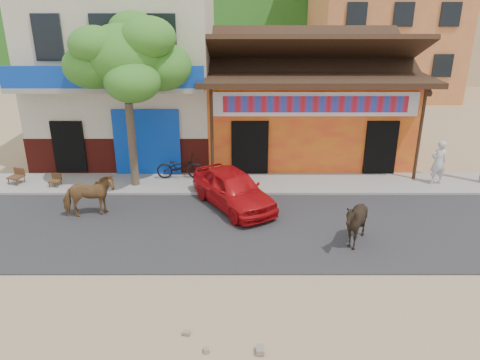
{
  "coord_description": "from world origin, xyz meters",
  "views": [
    {
      "loc": [
        -0.78,
        -10.07,
        6.59
      ],
      "look_at": [
        -0.78,
        3.0,
        1.4
      ],
      "focal_mm": 35.0,
      "sensor_mm": 36.0,
      "label": 1
    }
  ],
  "objects_px": {
    "pedestrian": "(438,162)",
    "cafe_chair_left": "(15,170)",
    "cow_tan": "(89,196)",
    "cow_dark": "(355,223)",
    "cafe_chair_right": "(54,176)",
    "scooter": "(180,167)",
    "red_car": "(233,189)",
    "tree": "(129,103)"
  },
  "relations": [
    {
      "from": "scooter",
      "to": "cafe_chair_left",
      "type": "bearing_deg",
      "value": 94.03
    },
    {
      "from": "cafe_chair_left",
      "to": "tree",
      "type": "bearing_deg",
      "value": 17.94
    },
    {
      "from": "scooter",
      "to": "cafe_chair_right",
      "type": "xyz_separation_m",
      "value": [
        -4.45,
        -0.77,
        -0.06
      ]
    },
    {
      "from": "cow_tan",
      "to": "cow_dark",
      "type": "relative_size",
      "value": 1.14
    },
    {
      "from": "cow_tan",
      "to": "scooter",
      "type": "distance_m",
      "value": 3.95
    },
    {
      "from": "pedestrian",
      "to": "cafe_chair_right",
      "type": "bearing_deg",
      "value": -5.98
    },
    {
      "from": "cafe_chair_right",
      "to": "tree",
      "type": "bearing_deg",
      "value": 10.71
    },
    {
      "from": "tree",
      "to": "cow_dark",
      "type": "xyz_separation_m",
      "value": [
        7.01,
        -4.35,
        -2.37
      ]
    },
    {
      "from": "cow_tan",
      "to": "scooter",
      "type": "relative_size",
      "value": 0.93
    },
    {
      "from": "red_car",
      "to": "pedestrian",
      "type": "xyz_separation_m",
      "value": [
        7.42,
        1.83,
        0.27
      ]
    },
    {
      "from": "cafe_chair_left",
      "to": "cow_dark",
      "type": "bearing_deg",
      "value": -2.08
    },
    {
      "from": "cow_tan",
      "to": "cow_dark",
      "type": "xyz_separation_m",
      "value": [
        7.91,
        -1.89,
        0.02
      ]
    },
    {
      "from": "cow_dark",
      "to": "scooter",
      "type": "bearing_deg",
      "value": -151.29
    },
    {
      "from": "cow_dark",
      "to": "cow_tan",
      "type": "bearing_deg",
      "value": -122.37
    },
    {
      "from": "tree",
      "to": "cow_dark",
      "type": "bearing_deg",
      "value": -31.82
    },
    {
      "from": "tree",
      "to": "cow_tan",
      "type": "xyz_separation_m",
      "value": [
        -0.91,
        -2.45,
        -2.4
      ]
    },
    {
      "from": "scooter",
      "to": "cafe_chair_left",
      "type": "xyz_separation_m",
      "value": [
        -5.96,
        -0.52,
        0.05
      ]
    },
    {
      "from": "cow_tan",
      "to": "cafe_chair_right",
      "type": "relative_size",
      "value": 2.05
    },
    {
      "from": "scooter",
      "to": "cafe_chair_right",
      "type": "relative_size",
      "value": 2.21
    },
    {
      "from": "tree",
      "to": "red_car",
      "type": "xyz_separation_m",
      "value": [
        3.6,
        -1.72,
        -2.45
      ]
    },
    {
      "from": "cow_dark",
      "to": "red_car",
      "type": "distance_m",
      "value": 4.3
    },
    {
      "from": "cafe_chair_left",
      "to": "cafe_chair_right",
      "type": "distance_m",
      "value": 1.54
    },
    {
      "from": "red_car",
      "to": "pedestrian",
      "type": "height_order",
      "value": "pedestrian"
    },
    {
      "from": "pedestrian",
      "to": "cafe_chair_right",
      "type": "distance_m",
      "value": 13.92
    },
    {
      "from": "tree",
      "to": "cow_dark",
      "type": "distance_m",
      "value": 8.58
    },
    {
      "from": "pedestrian",
      "to": "cafe_chair_left",
      "type": "xyz_separation_m",
      "value": [
        -15.42,
        -0.01,
        -0.31
      ]
    },
    {
      "from": "cow_tan",
      "to": "red_car",
      "type": "height_order",
      "value": "cow_tan"
    },
    {
      "from": "tree",
      "to": "red_car",
      "type": "distance_m",
      "value": 4.68
    },
    {
      "from": "cafe_chair_right",
      "to": "cow_tan",
      "type": "bearing_deg",
      "value": -41.63
    },
    {
      "from": "cow_tan",
      "to": "cow_dark",
      "type": "bearing_deg",
      "value": -119.03
    },
    {
      "from": "pedestrian",
      "to": "cafe_chair_left",
      "type": "height_order",
      "value": "pedestrian"
    },
    {
      "from": "red_car",
      "to": "cafe_chair_left",
      "type": "bearing_deg",
      "value": 136.33
    },
    {
      "from": "cow_tan",
      "to": "tree",
      "type": "bearing_deg",
      "value": -35.9
    },
    {
      "from": "scooter",
      "to": "cafe_chair_right",
      "type": "distance_m",
      "value": 4.52
    },
    {
      "from": "cow_dark",
      "to": "cafe_chair_right",
      "type": "relative_size",
      "value": 1.79
    },
    {
      "from": "scooter",
      "to": "red_car",
      "type": "bearing_deg",
      "value": -139.92
    },
    {
      "from": "cafe_chair_left",
      "to": "scooter",
      "type": "bearing_deg",
      "value": 24.21
    },
    {
      "from": "scooter",
      "to": "pedestrian",
      "type": "relative_size",
      "value": 1.06
    },
    {
      "from": "tree",
      "to": "cafe_chair_right",
      "type": "height_order",
      "value": "tree"
    },
    {
      "from": "red_car",
      "to": "cafe_chair_right",
      "type": "height_order",
      "value": "red_car"
    },
    {
      "from": "pedestrian",
      "to": "cafe_chair_right",
      "type": "relative_size",
      "value": 2.08
    },
    {
      "from": "pedestrian",
      "to": "cafe_chair_right",
      "type": "height_order",
      "value": "pedestrian"
    }
  ]
}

